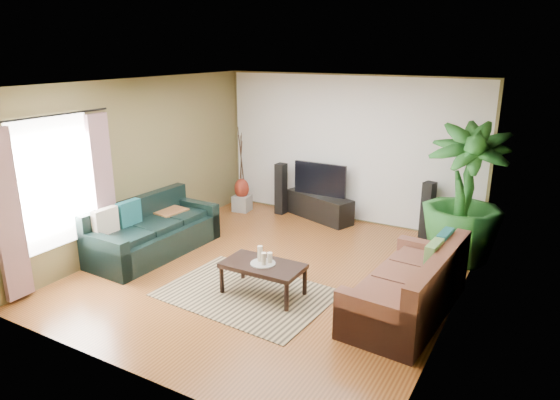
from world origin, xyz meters
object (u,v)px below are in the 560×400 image
Objects in this scene: tv_stand at (319,207)px; speaker_right at (428,210)px; sofa_right at (407,281)px; television at (320,179)px; sofa_left at (154,227)px; pedestal at (242,203)px; potted_plant at (464,194)px; coffee_table at (263,279)px; vase at (242,189)px; speaker_left at (281,189)px; side_table at (169,225)px.

tv_stand is 1.43× the size of speaker_right.
television is at bearing -133.55° from sofa_right.
sofa_left is 2.07× the size of television.
sofa_left reaches higher than pedestal.
speaker_right is at bearing 133.29° from potted_plant.
coffee_table is 3.59m from vase.
pedestal is (-3.58, -0.33, -0.34)m from speaker_right.
sofa_right is 2.10m from potted_plant.
tv_stand is at bearing 9.01° from speaker_left.
coffee_table is 0.75× the size of tv_stand.
tv_stand is 3.50× the size of vase.
potted_plant is (4.26, 2.10, 0.63)m from sofa_left.
sofa_left is at bearing 170.65° from coffee_table.
potted_plant reaches higher than tv_stand.
pedestal is (-1.55, -0.33, -0.08)m from tv_stand.
television is at bearing -27.13° from sofa_left.
potted_plant is at bearing 49.85° from coffee_table.
vase is at bearing -116.36° from sofa_right.
sofa_left is 2.18× the size of speaker_right.
speaker_left is 1.02× the size of speaker_right.
side_table is (-0.19, -1.94, -0.19)m from vase.
potted_plant reaches higher than coffee_table.
speaker_left is (0.77, 2.71, 0.08)m from sofa_left.
vase is at bearing -159.96° from speaker_left.
tv_stand is 2.90m from potted_plant.
sofa_right is 3.64m from tv_stand.
speaker_left is at bearing -173.36° from television.
sofa_right reaches higher than side_table.
side_table is at bearing -91.52° from sofa_right.
pedestal is at bearing 0.00° from vase.
television is (-0.67, 3.15, 0.56)m from coffee_table.
tv_stand is (1.56, 2.80, -0.19)m from sofa_left.
potted_plant is (2.02, 2.45, 0.84)m from coffee_table.
coffee_table is (-1.78, -0.46, -0.21)m from sofa_right.
coffee_table is at bearing -51.75° from pedestal.
sofa_right reaches higher than vase.
speaker_right is at bearing 66.11° from coffee_table.
tv_stand is at bearing 52.58° from side_table.
vase is at bearing 1.74° from sofa_left.
sofa_left is 2.48m from pedestal.
television is 2.57× the size of vase.
sofa_right is 4.64m from vase.
sofa_right reaches higher than tv_stand.
television reaches higher than tv_stand.
vase reaches higher than tv_stand.
speaker_left is (-1.46, 3.06, 0.28)m from coffee_table.
pedestal is at bearing -148.02° from tv_stand.
speaker_left is at bearing 66.49° from side_table.
side_table is at bearing 159.51° from coffee_table.
tv_stand is 1.41× the size of speaker_left.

